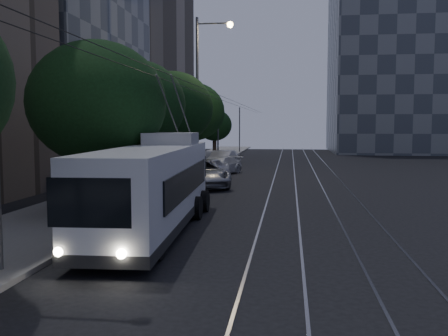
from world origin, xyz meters
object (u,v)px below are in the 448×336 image
trolleybus (154,187)px  pickup_silver (201,173)px  car_white_b (220,166)px  streetlamp_near (6,18)px  car_white_c (222,160)px  car_white_d (231,156)px  streetlamp_far (203,82)px  car_white_a (204,169)px

trolleybus → pickup_silver: bearing=89.9°
car_white_b → streetlamp_near: bearing=-69.8°
pickup_silver → car_white_c: size_ratio=1.25×
car_white_b → streetlamp_near: size_ratio=0.44×
car_white_b → car_white_d: (-0.42, 10.94, 0.01)m
streetlamp_far → car_white_b: bearing=37.2°
trolleybus → pickup_silver: (-0.59, 12.54, -0.75)m
car_white_b → streetlamp_near: (-1.50, -25.67, 5.61)m
pickup_silver → streetlamp_far: (-1.01, 6.78, 5.99)m
car_white_c → streetlamp_near: bearing=-85.8°
streetlamp_near → car_white_d: bearing=88.3°
streetlamp_near → car_white_b: bearing=86.7°
car_white_d → streetlamp_far: streetlamp_far is taller
trolleybus → streetlamp_far: 20.08m
car_white_b → car_white_d: bearing=115.8°
car_white_a → car_white_b: 4.44m
streetlamp_near → streetlamp_far: streetlamp_far is taller
trolleybus → car_white_a: trolleybus is taller
pickup_silver → car_white_d: size_ratio=1.49×
car_white_a → streetlamp_far: streetlamp_far is taller
pickup_silver → streetlamp_near: streetlamp_near is taller
car_white_a → car_white_b: bearing=106.6°
pickup_silver → car_white_a: pickup_silver is taller
trolleybus → car_white_c: size_ratio=2.44×
car_white_b → car_white_c: car_white_c is taller
trolleybus → streetlamp_far: bearing=92.0°
trolleybus → car_white_d: 31.12m
car_white_a → streetlamp_near: (-1.08, -21.25, 5.50)m
trolleybus → streetlamp_far: streetlamp_far is taller
car_white_d → streetlamp_near: bearing=-104.1°
car_white_c → streetlamp_far: streetlamp_far is taller
trolleybus → streetlamp_near: size_ratio=1.10×
car_white_c → trolleybus: bearing=-81.5°
trolleybus → car_white_d: bearing=88.9°
pickup_silver → car_white_d: 18.55m
car_white_b → streetlamp_far: bearing=-119.2°
trolleybus → streetlamp_far: (-1.61, 19.32, 5.24)m
trolleybus → car_white_d: size_ratio=2.90×
car_white_b → streetlamp_far: 6.30m
car_white_d → streetlamp_far: size_ratio=0.35×
pickup_silver → car_white_b: pickup_silver is taller
pickup_silver → car_white_c: pickup_silver is taller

